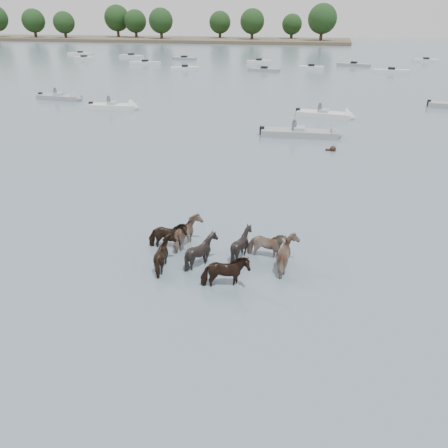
# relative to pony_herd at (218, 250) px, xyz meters

# --- Properties ---
(ground) EXTENTS (400.00, 400.00, 0.00)m
(ground) POSITION_rel_pony_herd_xyz_m (-2.48, -0.78, -0.47)
(ground) COLOR #4A5C6B
(ground) RESTS_ON ground
(shoreline) EXTENTS (160.00, 30.00, 1.00)m
(shoreline) POSITION_rel_pony_herd_xyz_m (-72.48, 149.22, 0.03)
(shoreline) COLOR #4C4233
(shoreline) RESTS_ON ground
(pony_herd) EXTENTS (6.51, 4.05, 1.41)m
(pony_herd) POSITION_rel_pony_herd_xyz_m (0.00, 0.00, 0.00)
(pony_herd) COLOR black
(pony_herd) RESTS_ON ground
(swimming_pony) EXTENTS (0.72, 0.44, 0.44)m
(swimming_pony) POSITION_rel_pony_herd_xyz_m (3.94, 16.60, -0.37)
(swimming_pony) COLOR black
(swimming_pony) RESTS_ON ground
(motorboat_a) EXTENTS (5.24, 1.93, 1.92)m
(motorboat_a) POSITION_rel_pony_herd_xyz_m (-16.64, 27.05, -0.25)
(motorboat_a) COLOR silver
(motorboat_a) RESTS_ON ground
(motorboat_b) EXTENTS (6.36, 1.95, 1.92)m
(motorboat_b) POSITION_rel_pony_herd_xyz_m (2.19, 20.20, -0.25)
(motorboat_b) COLOR gray
(motorboat_b) RESTS_ON ground
(motorboat_c) EXTENTS (5.49, 2.42, 1.92)m
(motorboat_c) POSITION_rel_pony_herd_xyz_m (3.73, 27.67, -0.25)
(motorboat_c) COLOR silver
(motorboat_c) RESTS_ON ground
(motorboat_f) EXTENTS (5.57, 2.08, 1.92)m
(motorboat_f) POSITION_rel_pony_herd_xyz_m (-24.85, 30.66, -0.25)
(motorboat_f) COLOR gray
(motorboat_f) RESTS_ON ground
(distant_flotilla) EXTENTS (106.08, 29.68, 0.93)m
(distant_flotilla) POSITION_rel_pony_herd_xyz_m (-3.84, 75.21, -0.21)
(distant_flotilla) COLOR silver
(distant_flotilla) RESTS_ON ground
(treeline) EXTENTS (149.86, 21.19, 11.94)m
(treeline) POSITION_rel_pony_herd_xyz_m (-68.93, 147.48, 6.10)
(treeline) COLOR #382619
(treeline) RESTS_ON ground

